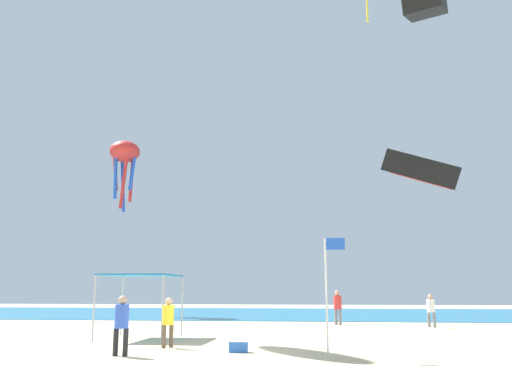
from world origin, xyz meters
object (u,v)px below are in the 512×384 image
object	(u,v)px
canopy_tent	(142,278)
person_leftmost	(431,308)
banner_flag	(329,284)
person_near_tent	(122,320)
cooler_box	(238,346)
person_rightmost	(168,318)
kite_parafoil_black	(420,169)
person_central	(338,305)
kite_octopus_red	(125,155)

from	to	relation	value
canopy_tent	person_leftmost	size ratio (longest dim) A/B	1.76
banner_flag	person_leftmost	bearing A→B (deg)	66.33
person_near_tent	cooler_box	bearing A→B (deg)	25.55
person_rightmost	banner_flag	xyz separation A→B (m)	(5.33, -1.85, 1.11)
person_leftmost	kite_parafoil_black	distance (m)	12.26
person_rightmost	kite_parafoil_black	size ratio (longest dim) A/B	0.31
canopy_tent	banner_flag	bearing A→B (deg)	-34.49
person_leftmost	person_near_tent	bearing A→B (deg)	-91.55
canopy_tent	kite_parafoil_black	xyz separation A→B (m)	(14.55, 15.56, 7.87)
canopy_tent	person_rightmost	world-z (taller)	canopy_tent
person_central	kite_octopus_red	xyz separation A→B (m)	(-16.63, 9.89, 11.77)
banner_flag	cooler_box	bearing A→B (deg)	162.79
person_leftmost	kite_parafoil_black	bearing A→B (deg)	118.67
person_near_tent	cooler_box	size ratio (longest dim) A/B	3.02
canopy_tent	person_near_tent	bearing A→B (deg)	-76.56
kite_parafoil_black	person_rightmost	bearing A→B (deg)	-113.13
cooler_box	kite_parafoil_black	size ratio (longest dim) A/B	0.11
canopy_tent	banner_flag	world-z (taller)	banner_flag
person_leftmost	person_rightmost	xyz separation A→B (m)	(-10.91, -10.90, -0.03)
person_leftmost	person_central	size ratio (longest dim) A/B	0.90
banner_flag	person_rightmost	bearing A→B (deg)	160.85
person_leftmost	person_rightmost	distance (m)	15.42
person_near_tent	person_rightmost	distance (m)	2.41
cooler_box	canopy_tent	bearing A→B (deg)	137.52
person_near_tent	banner_flag	size ratio (longest dim) A/B	0.51
canopy_tent	cooler_box	size ratio (longest dim) A/B	5.19
person_rightmost	kite_octopus_red	bearing A→B (deg)	-114.78
cooler_box	kite_octopus_red	world-z (taller)	kite_octopus_red
person_central	canopy_tent	bearing A→B (deg)	98.26
person_central	kite_parafoil_black	distance (m)	12.84
canopy_tent	kite_parafoil_black	world-z (taller)	kite_parafoil_black
person_rightmost	kite_parafoil_black	world-z (taller)	kite_parafoil_black
person_central	kite_octopus_red	bearing A→B (deg)	19.68
cooler_box	person_near_tent	bearing A→B (deg)	-158.26
person_near_tent	kite_parafoil_black	xyz separation A→B (m)	(13.23, 21.08, 9.23)
kite_parafoil_black	banner_flag	bearing A→B (deg)	-98.65
person_central	person_near_tent	bearing A→B (deg)	115.09
person_near_tent	person_central	distance (m)	16.18
person_rightmost	kite_octopus_red	distance (m)	27.30
banner_flag	person_near_tent	bearing A→B (deg)	-175.81
banner_flag	kite_parafoil_black	xyz separation A→B (m)	(7.16, 20.64, 8.17)
person_leftmost	person_central	distance (m)	4.95
canopy_tent	kite_octopus_red	bearing A→B (deg)	113.83
kite_octopus_red	banner_flag	bearing A→B (deg)	130.03
person_rightmost	cooler_box	bearing A→B (deg)	108.78
person_central	kite_octopus_red	size ratio (longest dim) A/B	0.32
person_near_tent	person_leftmost	bearing A→B (deg)	52.35
banner_flag	kite_octopus_red	size ratio (longest dim) A/B	0.59
person_leftmost	banner_flag	world-z (taller)	banner_flag
person_near_tent	kite_octopus_red	size ratio (longest dim) A/B	0.30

